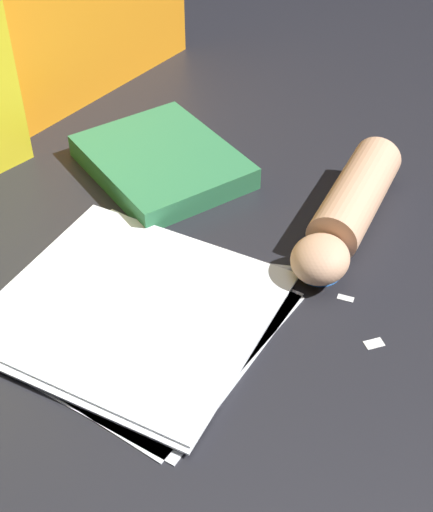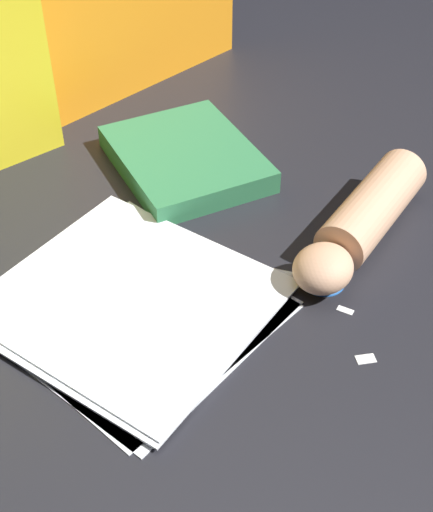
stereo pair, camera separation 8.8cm
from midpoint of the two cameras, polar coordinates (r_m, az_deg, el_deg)
ground_plane at (r=0.94m, az=1.84°, el=-1.94°), size 6.00×6.00×0.00m
paper_stack at (r=0.90m, az=-4.22°, el=-3.90°), size 0.34×0.36×0.01m
book_closed at (r=1.14m, az=-0.25°, el=7.72°), size 0.28×0.31×0.04m
scissors at (r=0.95m, az=10.09°, el=-1.60°), size 0.13×0.15×0.01m
hand_forearm at (r=1.01m, az=14.06°, el=2.66°), size 0.31×0.11×0.07m
paper_scrap_near at (r=0.87m, az=14.76°, el=-8.10°), size 0.03×0.03×0.00m
paper_scrap_mid at (r=0.92m, az=13.00°, el=-4.36°), size 0.01×0.02×0.00m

